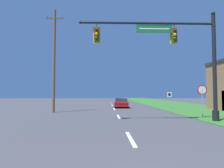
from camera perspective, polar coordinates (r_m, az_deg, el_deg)
grass_verge_right at (r=34.37m, az=17.92°, el=-5.74°), size 10.00×110.00×0.04m
road_center_line at (r=24.42m, az=0.65°, el=-7.17°), size 0.16×34.80×0.01m
signal_mast at (r=14.52m, az=18.98°, el=8.23°), size 9.48×0.47×7.53m
car_ahead at (r=27.33m, az=2.64°, el=-5.45°), size 2.08×4.37×1.19m
stop_sign at (r=17.22m, az=24.37°, el=-2.56°), size 0.76×0.07×2.50m
route_sign_post at (r=25.73m, az=16.08°, el=-3.45°), size 0.55×0.06×2.03m
utility_pole_near at (r=21.15m, az=-16.21°, el=6.93°), size 1.80×0.26×10.47m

